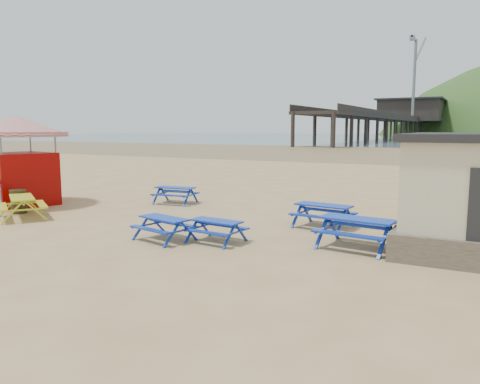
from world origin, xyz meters
The scene contains 13 objects.
ground centered at (0.00, 0.00, 0.00)m, with size 400.00×400.00×0.00m, color tan.
wet_sand centered at (0.00, 55.00, 0.00)m, with size 400.00×400.00×0.00m, color olive.
sea centered at (0.00, 170.00, 0.01)m, with size 400.00×400.00×0.00m, color #495C69.
picnic_table_blue_a centered at (-3.16, 3.40, 0.36)m, with size 1.89×1.60×0.72m.
picnic_table_blue_b centered at (4.17, 1.54, 0.39)m, with size 2.02×1.70×0.77m.
picnic_table_blue_c centered at (7.62, 1.56, 0.40)m, with size 2.07×1.74×0.80m.
picnic_table_blue_d centered at (0.56, -2.38, 0.34)m, with size 1.88×1.64×0.68m.
picnic_table_blue_e centered at (2.04, -1.87, 0.32)m, with size 1.65×1.38×0.65m.
picnic_table_blue_f centered at (5.83, -0.68, 0.42)m, with size 2.19×1.85×0.84m.
picnic_table_yellow centered at (-6.07, -2.09, 0.41)m, with size 2.48×2.37×0.81m.
ice_cream_kiosk centered at (-8.80, -0.12, 2.41)m, with size 5.11×5.11×3.83m.
litter_bin centered at (-7.13, -1.45, 0.47)m, with size 0.64×0.64×0.93m.
pier centered at (-17.99, 178.23, 5.46)m, with size 24.00×220.00×39.29m.
Camera 1 is at (8.83, -13.33, 3.28)m, focal length 35.00 mm.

